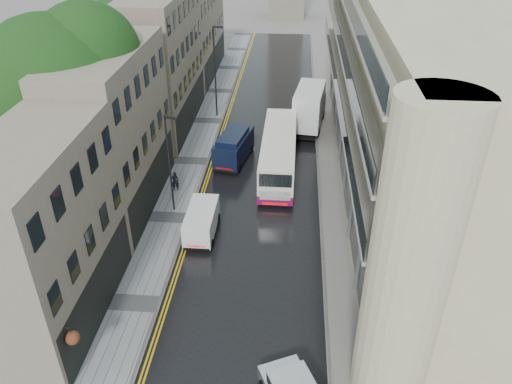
% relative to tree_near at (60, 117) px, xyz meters
% --- Properties ---
extents(road, '(9.00, 85.00, 0.02)m').
position_rel_tree_near_xyz_m(road, '(12.50, 7.50, -6.94)').
color(road, black).
rests_on(road, ground).
extents(left_sidewalk, '(2.70, 85.00, 0.12)m').
position_rel_tree_near_xyz_m(left_sidewalk, '(6.65, 7.50, -6.89)').
color(left_sidewalk, gray).
rests_on(left_sidewalk, ground).
extents(right_sidewalk, '(1.80, 85.00, 0.12)m').
position_rel_tree_near_xyz_m(right_sidewalk, '(17.90, 7.50, -6.89)').
color(right_sidewalk, slate).
rests_on(right_sidewalk, ground).
extents(old_shop_row, '(4.50, 56.00, 12.00)m').
position_rel_tree_near_xyz_m(old_shop_row, '(3.05, 10.00, -0.95)').
color(old_shop_row, gray).
rests_on(old_shop_row, ground).
extents(modern_block, '(8.00, 40.00, 14.00)m').
position_rel_tree_near_xyz_m(modern_block, '(22.80, 6.00, 0.05)').
color(modern_block, beige).
rests_on(modern_block, ground).
extents(tree_near, '(10.56, 10.56, 13.89)m').
position_rel_tree_near_xyz_m(tree_near, '(0.00, 0.00, 0.00)').
color(tree_near, black).
rests_on(tree_near, ground).
extents(tree_far, '(9.24, 9.24, 12.46)m').
position_rel_tree_near_xyz_m(tree_far, '(0.30, 13.00, -0.72)').
color(tree_far, black).
rests_on(tree_far, ground).
extents(cream_bus, '(2.59, 11.20, 3.05)m').
position_rel_tree_near_xyz_m(cream_bus, '(12.66, 3.40, -5.40)').
color(cream_bus, white).
rests_on(cream_bus, road).
extents(white_lorry, '(3.38, 8.08, 4.11)m').
position_rel_tree_near_xyz_m(white_lorry, '(15.06, 13.52, -4.87)').
color(white_lorry, white).
rests_on(white_lorry, road).
extents(white_van, '(1.78, 4.15, 1.88)m').
position_rel_tree_near_xyz_m(white_van, '(8.37, -3.80, -5.99)').
color(white_van, white).
rests_on(white_van, road).
extents(navy_van, '(2.97, 5.46, 2.64)m').
position_rel_tree_near_xyz_m(navy_van, '(8.84, 6.41, -5.61)').
color(navy_van, black).
rests_on(navy_van, road).
extents(pedestrian, '(0.64, 0.51, 1.53)m').
position_rel_tree_near_xyz_m(pedestrian, '(6.31, 2.79, -6.06)').
color(pedestrian, black).
rests_on(pedestrian, left_sidewalk).
extents(lamp_post_near, '(0.81, 0.42, 7.08)m').
position_rel_tree_near_xyz_m(lamp_post_near, '(6.75, 0.20, -3.29)').
color(lamp_post_near, black).
rests_on(lamp_post_near, left_sidewalk).
extents(lamp_post_far, '(0.98, 0.28, 8.65)m').
position_rel_tree_near_xyz_m(lamp_post_far, '(7.31, 17.14, -2.50)').
color(lamp_post_far, black).
rests_on(lamp_post_far, left_sidewalk).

